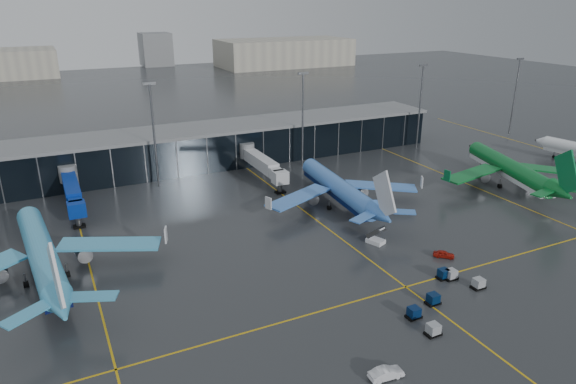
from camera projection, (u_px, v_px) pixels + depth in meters
name	position (u px, v px, depth m)	size (l,w,h in m)	color
ground	(307.00, 260.00, 90.94)	(600.00, 600.00, 0.00)	#282B2D
terminal_pier	(202.00, 146.00, 141.23)	(142.00, 17.00, 10.70)	black
jet_bridges	(72.00, 190.00, 111.18)	(94.00, 27.50, 7.20)	#595B60
flood_masts	(233.00, 123.00, 130.23)	(203.00, 0.50, 25.50)	#595B60
distant_hangars	(181.00, 56.00, 335.65)	(260.00, 71.00, 22.00)	#B2AD99
taxi_lines	(326.00, 227.00, 103.97)	(220.00, 120.00, 0.02)	gold
airliner_arkefly	(39.00, 238.00, 83.23)	(40.14, 45.71, 14.05)	#40A5D3
airliner_klm_near	(338.00, 177.00, 113.28)	(37.98, 43.26, 13.29)	#417DD8
airliner_aer_lingus	(510.00, 158.00, 125.82)	(39.63, 45.13, 13.87)	#0D6E2A
baggage_carts	(443.00, 295.00, 78.85)	(16.95, 12.68, 1.70)	black
mobile_airstair	(376.00, 239.00, 97.07)	(3.21, 3.78, 3.45)	white
service_van_red	(444.00, 254.00, 91.69)	(1.48, 3.68, 1.26)	#A7170C
service_van_white	(386.00, 373.00, 62.30)	(1.54, 4.43, 1.46)	silver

